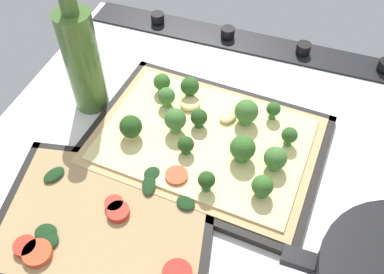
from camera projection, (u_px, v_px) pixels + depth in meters
The scene contains 7 objects.
ground_plane at pixel (219, 166), 68.45cm from camera, with size 77.03×67.91×3.00cm, color silver.
stove_control_panel at pixel (264, 44), 85.44cm from camera, with size 73.95×7.00×2.60cm.
baking_tray_front at pixel (205, 144), 68.91cm from camera, with size 38.79×29.54×1.30cm.
broccoli_pizza at pixel (207, 137), 67.79cm from camera, with size 36.24×26.99×5.89cm.
baking_tray_back at pixel (107, 218), 60.15cm from camera, with size 33.98×28.06×1.30cm.
veggie_pizza_back at pixel (107, 217), 59.47cm from camera, with size 31.16×25.24×1.90cm.
oil_bottle at pixel (82, 59), 68.00cm from camera, with size 5.78×5.78×23.47cm.
Camera 1 is at (-9.42, 39.85, 53.73)cm, focal length 39.79 mm.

